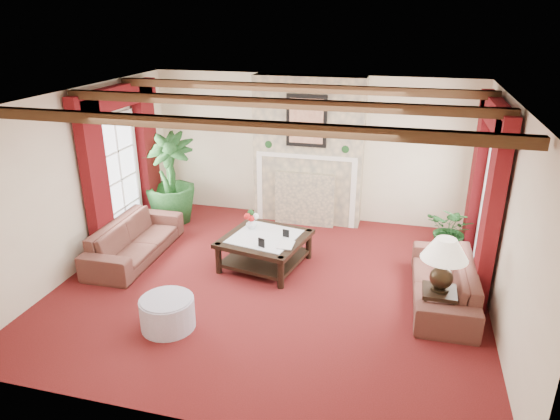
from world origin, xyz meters
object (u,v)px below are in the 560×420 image
(sofa_right, at_px, (444,275))
(side_table, at_px, (437,307))
(ottoman, at_px, (168,313))
(potted_palm, at_px, (171,198))
(coffee_table, at_px, (265,251))
(sofa_left, at_px, (134,234))

(sofa_right, distance_m, side_table, 0.63)
(side_table, xyz_separation_m, ottoman, (-3.28, -0.93, -0.05))
(sofa_right, bearing_deg, potted_palm, -110.18)
(sofa_right, relative_size, side_table, 4.14)
(coffee_table, relative_size, ottoman, 1.76)
(potted_palm, height_order, side_table, potted_palm)
(sofa_right, bearing_deg, sofa_left, -93.08)
(potted_palm, height_order, coffee_table, potted_palm)
(ottoman, bearing_deg, coffee_table, 69.18)
(sofa_left, distance_m, side_table, 4.75)
(coffee_table, xyz_separation_m, ottoman, (-0.72, -1.90, -0.05))
(potted_palm, height_order, ottoman, potted_palm)
(sofa_right, bearing_deg, ottoman, -66.93)
(potted_palm, distance_m, side_table, 5.27)
(sofa_left, height_order, ottoman, sofa_left)
(sofa_left, relative_size, sofa_right, 1.01)
(potted_palm, xyz_separation_m, coffee_table, (2.20, -1.28, -0.23))
(side_table, bearing_deg, ottoman, -164.18)
(ottoman, bearing_deg, sofa_right, 24.45)
(sofa_right, height_order, ottoman, sofa_right)
(ottoman, bearing_deg, sofa_left, 129.95)
(sofa_right, xyz_separation_m, ottoman, (-3.37, -1.53, -0.19))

